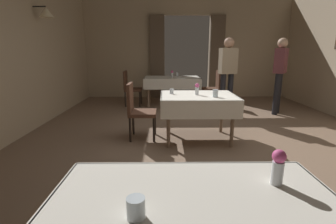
{
  "coord_description": "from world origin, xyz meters",
  "views": [
    {
      "loc": [
        -0.68,
        -3.72,
        1.42
      ],
      "look_at": [
        -0.63,
        0.28,
        0.44
      ],
      "focal_mm": 26.2,
      "sensor_mm": 36.0,
      "label": 1
    }
  ],
  "objects": [
    {
      "name": "person_waiter_by_doorway",
      "position": [
        0.7,
        1.73,
        1.02
      ],
      "size": [
        0.39,
        0.28,
        1.72
      ],
      "color": "black",
      "rests_on": "ground"
    },
    {
      "name": "chair_far_left",
      "position": [
        -1.62,
        2.83,
        0.52
      ],
      "size": [
        0.44,
        0.44,
        0.93
      ],
      "color": "black",
      "rests_on": "ground"
    },
    {
      "name": "wall_back",
      "position": [
        0.0,
        4.18,
        1.51
      ],
      "size": [
        6.4,
        0.27,
        3.0
      ],
      "color": "tan",
      "rests_on": "ground"
    },
    {
      "name": "glass_mid_b",
      "position": [
        -0.57,
        0.26,
        0.79
      ],
      "size": [
        0.06,
        0.06,
        0.08
      ],
      "primitive_type": "cylinder",
      "color": "silver",
      "rests_on": "dining_table_mid"
    },
    {
      "name": "glass_near_b",
      "position": [
        -0.8,
        -2.83,
        0.8
      ],
      "size": [
        0.08,
        0.08,
        0.09
      ],
      "primitive_type": "cylinder",
      "color": "silver",
      "rests_on": "dining_table_near"
    },
    {
      "name": "chair_far_right",
      "position": [
        0.63,
        2.89,
        0.52
      ],
      "size": [
        0.45,
        0.44,
        0.93
      ],
      "color": "black",
      "rests_on": "ground"
    },
    {
      "name": "ground",
      "position": [
        0.0,
        0.0,
        0.0
      ],
      "size": [
        10.08,
        10.08,
        0.0
      ],
      "primitive_type": "plane",
      "color": "#7A604C"
    },
    {
      "name": "flower_vase_far",
      "position": [
        -0.49,
        2.88,
        0.85
      ],
      "size": [
        0.07,
        0.07,
        0.19
      ],
      "color": "silver",
      "rests_on": "dining_table_far"
    },
    {
      "name": "plate_far_c",
      "position": [
        -0.27,
        2.63,
        0.76
      ],
      "size": [
        0.23,
        0.23,
        0.01
      ],
      "primitive_type": "cylinder",
      "color": "white",
      "rests_on": "dining_table_far"
    },
    {
      "name": "glass_far_b",
      "position": [
        -0.34,
        3.23,
        0.81
      ],
      "size": [
        0.07,
        0.07,
        0.12
      ],
      "primitive_type": "cylinder",
      "color": "silver",
      "rests_on": "dining_table_far"
    },
    {
      "name": "person_diner_standing_aside",
      "position": [
        1.92,
        1.87,
        1.02
      ],
      "size": [
        0.39,
        0.42,
        1.72
      ],
      "color": "black",
      "rests_on": "ground"
    },
    {
      "name": "dining_table_mid",
      "position": [
        -0.15,
        0.16,
        0.65
      ],
      "size": [
        1.2,
        0.96,
        0.75
      ],
      "color": "#7A604C",
      "rests_on": "ground"
    },
    {
      "name": "dining_table_far",
      "position": [
        -0.49,
        2.95,
        0.66
      ],
      "size": [
        1.49,
        0.97,
        0.75
      ],
      "color": "#7A604C",
      "rests_on": "ground"
    },
    {
      "name": "glass_mid_c",
      "position": [
        0.09,
        -0.04,
        0.81
      ],
      "size": [
        0.08,
        0.08,
        0.11
      ],
      "primitive_type": "cylinder",
      "color": "silver",
      "rests_on": "dining_table_mid"
    },
    {
      "name": "chair_mid_left",
      "position": [
        -1.13,
        0.22,
        0.52
      ],
      "size": [
        0.44,
        0.44,
        0.93
      ],
      "color": "black",
      "rests_on": "ground"
    },
    {
      "name": "flower_vase_near",
      "position": [
        -0.1,
        -2.57,
        0.85
      ],
      "size": [
        0.07,
        0.07,
        0.19
      ],
      "color": "silver",
      "rests_on": "dining_table_near"
    },
    {
      "name": "flower_vase_mid",
      "position": [
        -0.17,
        0.17,
        0.85
      ],
      "size": [
        0.07,
        0.07,
        0.18
      ],
      "color": "silver",
      "rests_on": "dining_table_mid"
    }
  ]
}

